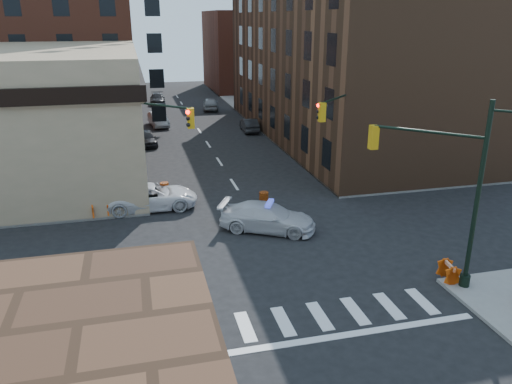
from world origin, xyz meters
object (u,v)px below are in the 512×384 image
barrel_road (264,200)px  barrel_bank (165,190)px  pedestrian_b (111,186)px  parked_car_enear (249,125)px  pickup (152,197)px  parked_car_wfar (158,119)px  parked_car_wnear (146,138)px  barricade_se_a (449,272)px  pedestrian_a (137,189)px  barricade_nw_a (100,210)px  police_car (268,217)px

barrel_road → barrel_bank: bearing=149.4°
pedestrian_b → parked_car_enear: bearing=46.2°
pickup → barrel_bank: size_ratio=5.56×
barrel_road → parked_car_enear: bearing=79.2°
parked_car_wfar → pedestrian_b: size_ratio=2.91×
parked_car_wnear → barricade_se_a: size_ratio=3.66×
parked_car_wnear → barrel_road: 18.95m
pedestrian_b → barrel_bank: (3.34, -0.35, -0.44)m
pickup → pedestrian_a: bearing=54.4°
parked_car_wnear → parked_car_enear: (10.44, 3.47, 0.00)m
barricade_se_a → barricade_nw_a: 19.01m
pedestrian_b → barrel_road: pedestrian_b is taller
parked_car_enear → barricade_se_a: size_ratio=3.82×
police_car → pickup: (-6.00, 4.89, 0.00)m
barrel_road → barrel_bank: size_ratio=1.03×
parked_car_wnear → pedestrian_a: bearing=-101.1°
pedestrian_a → barrel_bank: (1.73, 1.25, -0.60)m
parked_car_enear → pedestrian_b: pedestrian_b is taller
pickup → barrel_road: bearing=-103.4°
parked_car_wfar → barrel_road: parked_car_wfar is taller
barrel_road → barrel_bank: barrel_road is taller
pedestrian_b → barricade_nw_a: pedestrian_b is taller
parked_car_wfar → barricade_nw_a: 26.08m
police_car → barricade_nw_a: 9.82m
barrel_road → barricade_nw_a: barrel_road is taller
parked_car_enear → barricade_nw_a: size_ratio=3.73×
parked_car_wfar → barricade_nw_a: parked_car_wfar is taller
parked_car_enear → pedestrian_b: bearing=56.1°
police_car → parked_car_wfar: bearing=35.3°
pickup → barricade_se_a: pickup is taller
parked_car_wfar → barrel_bank: 22.81m
pedestrian_a → barrel_road: 7.82m
pickup → parked_car_wfar: pickup is taller
pedestrian_b → pickup: bearing=-48.8°
barricade_se_a → parked_car_wnear: bearing=31.5°
police_car → barrel_bank: 8.45m
parked_car_wfar → pedestrian_a: (-2.71, -24.04, 0.34)m
pickup → parked_car_enear: (10.74, 19.76, -0.10)m
barrel_road → pickup: bearing=166.8°
pedestrian_b → barricade_se_a: pedestrian_b is taller
pickup → barricade_se_a: size_ratio=5.17×
barricade_se_a → pedestrian_a: bearing=54.0°
pedestrian_a → barricade_se_a: size_ratio=1.77×
barricade_nw_a → pickup: bearing=7.4°
police_car → barricade_nw_a: police_car is taller
parked_car_wnear → barrel_road: (6.36, -17.86, -0.16)m
pedestrian_a → police_car: bearing=-29.3°
police_car → barrel_road: 3.40m
police_car → parked_car_wnear: (-5.70, 21.18, -0.10)m
police_car → pickup: pickup is taller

